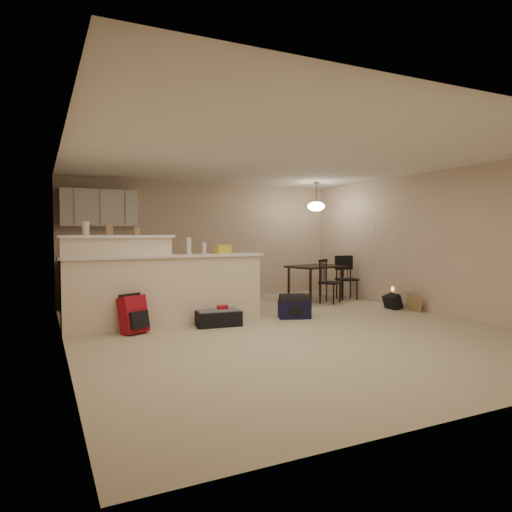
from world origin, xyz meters
TOP-DOWN VIEW (x-y plane):
  - room at (0.00, 0.00)m, footprint 7.00×7.02m
  - breakfast_bar at (-1.76, 0.98)m, footprint 3.08×0.58m
  - upper_cabinets at (-2.20, 3.32)m, footprint 1.40×0.34m
  - kitchen_counter at (-2.00, 3.19)m, footprint 1.80×0.60m
  - thermostat at (2.98, 1.55)m, footprint 0.02×0.12m
  - jar at (-2.64, 1.12)m, footprint 0.10×0.10m
  - cereal_box at (-2.31, 1.12)m, footprint 0.10×0.07m
  - small_box at (-1.91, 1.12)m, footprint 0.08×0.06m
  - bottle_a at (-1.16, 0.90)m, footprint 0.07×0.07m
  - bottle_b at (-0.91, 0.90)m, footprint 0.06×0.06m
  - bag_lump at (-0.59, 0.90)m, footprint 0.22×0.18m
  - dining_table at (2.07, 2.28)m, footprint 1.32×1.05m
  - pendant_lamp at (2.07, 2.28)m, footprint 0.36×0.36m
  - dining_chair_near at (2.04, 1.71)m, footprint 0.52×0.52m
  - dining_chair_far at (2.66, 1.98)m, footprint 0.46×0.45m
  - suitcase at (-0.80, 0.61)m, footprint 0.71×0.50m
  - red_backpack at (-2.07, 0.61)m, footprint 0.41×0.35m
  - navy_duffel at (0.57, 0.61)m, footprint 0.58×0.44m
  - black_daypack at (2.69, 0.61)m, footprint 0.24×0.32m
  - cardboard_sheet at (2.85, 0.23)m, footprint 0.03×0.39m

SIDE VIEW (x-z plane):
  - suitcase at x=-0.80m, z-range 0.00..0.23m
  - black_daypack at x=2.69m, z-range 0.00..0.26m
  - navy_duffel at x=0.57m, z-range 0.00..0.28m
  - cardboard_sheet at x=2.85m, z-range 0.00..0.30m
  - red_backpack at x=-2.07m, z-range 0.00..0.53m
  - dining_chair_near at x=2.04m, z-range 0.00..0.88m
  - kitchen_counter at x=-2.00m, z-range 0.00..0.90m
  - dining_chair_far at x=2.66m, z-range 0.00..0.91m
  - breakfast_bar at x=-1.76m, z-range -0.09..1.30m
  - dining_table at x=2.07m, z-range 0.27..1.00m
  - bag_lump at x=-0.59m, z-range 1.09..1.23m
  - bottle_b at x=-0.91m, z-range 1.09..1.27m
  - bottle_a at x=-1.16m, z-range 1.09..1.35m
  - room at x=0.00m, z-range 0.00..2.50m
  - small_box at x=-1.91m, z-range 1.39..1.51m
  - cereal_box at x=-2.31m, z-range 1.39..1.55m
  - jar at x=-2.64m, z-range 1.39..1.59m
  - thermostat at x=2.98m, z-range 1.44..1.56m
  - upper_cabinets at x=-2.20m, z-range 1.55..2.25m
  - pendant_lamp at x=2.07m, z-range 1.68..2.30m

